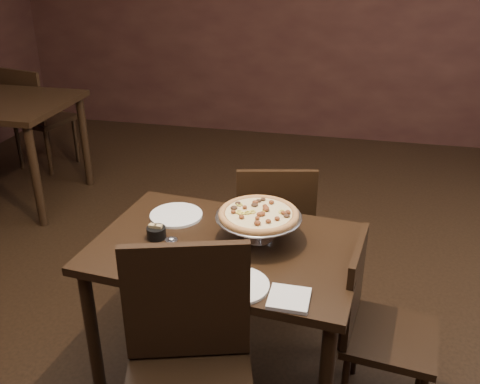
# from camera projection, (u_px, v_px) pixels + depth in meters

# --- Properties ---
(room) EXTENTS (6.04, 7.04, 2.84)m
(room) POSITION_uv_depth(u_px,v_px,m) (226.00, 86.00, 2.11)
(room) COLOR black
(room) RESTS_ON ground
(dining_table) EXTENTS (1.22, 0.88, 0.72)m
(dining_table) POSITION_uv_depth(u_px,v_px,m) (227.00, 263.00, 2.38)
(dining_table) COLOR black
(dining_table) RESTS_ON ground
(pizza_stand) EXTENTS (0.38, 0.38, 0.16)m
(pizza_stand) POSITION_uv_depth(u_px,v_px,m) (259.00, 214.00, 2.32)
(pizza_stand) COLOR #AEAEB5
(pizza_stand) RESTS_ON dining_table
(parmesan_shaker) EXTENTS (0.05, 0.05, 0.09)m
(parmesan_shaker) POSITION_uv_depth(u_px,v_px,m) (172.00, 248.00, 2.23)
(parmesan_shaker) COLOR beige
(parmesan_shaker) RESTS_ON dining_table
(pepper_flake_shaker) EXTENTS (0.07, 0.07, 0.12)m
(pepper_flake_shaker) POSITION_uv_depth(u_px,v_px,m) (188.00, 257.00, 2.14)
(pepper_flake_shaker) COLOR maroon
(pepper_flake_shaker) RESTS_ON dining_table
(packet_caddy) EXTENTS (0.09, 0.09, 0.07)m
(packet_caddy) POSITION_uv_depth(u_px,v_px,m) (156.00, 232.00, 2.37)
(packet_caddy) COLOR black
(packet_caddy) RESTS_ON dining_table
(napkin_stack) EXTENTS (0.15, 0.15, 0.02)m
(napkin_stack) POSITION_uv_depth(u_px,v_px,m) (289.00, 299.00, 1.97)
(napkin_stack) COLOR silver
(napkin_stack) RESTS_ON dining_table
(plate_left) EXTENTS (0.25, 0.25, 0.01)m
(plate_left) POSITION_uv_depth(u_px,v_px,m) (176.00, 215.00, 2.57)
(plate_left) COLOR white
(plate_left) RESTS_ON dining_table
(plate_near) EXTENTS (0.25, 0.25, 0.01)m
(plate_near) POSITION_uv_depth(u_px,v_px,m) (237.00, 285.00, 2.05)
(plate_near) COLOR white
(plate_near) RESTS_ON dining_table
(serving_spatula) EXTENTS (0.14, 0.14, 0.02)m
(serving_spatula) POSITION_uv_depth(u_px,v_px,m) (277.00, 226.00, 2.23)
(serving_spatula) COLOR #AEAEB5
(serving_spatula) RESTS_ON pizza_stand
(chair_far) EXTENTS (0.49, 0.49, 0.88)m
(chair_far) POSITION_uv_depth(u_px,v_px,m) (274.00, 229.00, 2.94)
(chair_far) COLOR black
(chair_far) RESTS_ON ground
(chair_near) EXTENTS (0.57, 0.57, 0.98)m
(chair_near) POSITION_uv_depth(u_px,v_px,m) (188.00, 371.00, 1.90)
(chair_near) COLOR black
(chair_near) RESTS_ON ground
(chair_side) EXTENTS (0.43, 0.43, 0.82)m
(chair_side) POSITION_uv_depth(u_px,v_px,m) (377.00, 323.00, 2.28)
(chair_side) COLOR black
(chair_side) RESTS_ON ground
(bg_chair_far) EXTENTS (0.52, 0.52, 0.93)m
(bg_chair_far) POSITION_uv_depth(u_px,v_px,m) (37.00, 115.00, 4.74)
(bg_chair_far) COLOR black
(bg_chair_far) RESTS_ON ground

